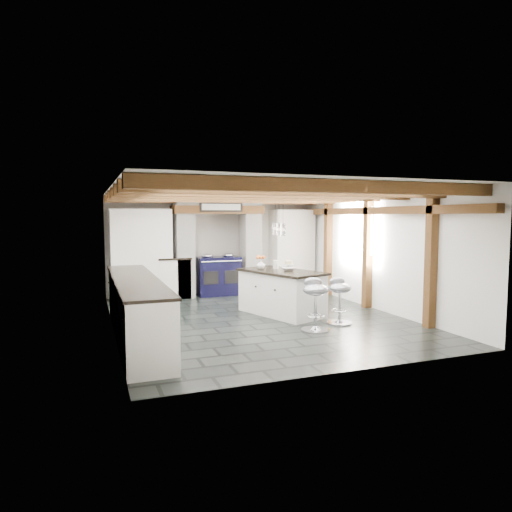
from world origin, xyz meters
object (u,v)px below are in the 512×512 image
object	(u,v)px
bar_stool_near	(340,295)
bar_stool_far	(315,298)
range_cooker	(218,275)
kitchen_island	(281,292)

from	to	relation	value
bar_stool_near	bar_stool_far	distance (m)	0.68
range_cooker	bar_stool_far	bearing A→B (deg)	-81.87
kitchen_island	bar_stool_far	world-z (taller)	kitchen_island
bar_stool_near	range_cooker	bearing A→B (deg)	123.66
kitchen_island	bar_stool_far	xyz separation A→B (m)	(0.01, -1.35, 0.11)
range_cooker	bar_stool_near	xyz separation A→B (m)	(1.16, -3.53, 0.03)
range_cooker	bar_stool_near	bearing A→B (deg)	-71.77
range_cooker	bar_stool_far	size ratio (longest dim) A/B	1.16
bar_stool_far	bar_stool_near	bearing A→B (deg)	50.12
bar_stool_far	kitchen_island	bearing A→B (deg)	115.08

